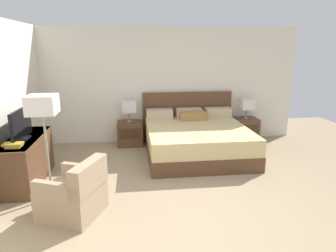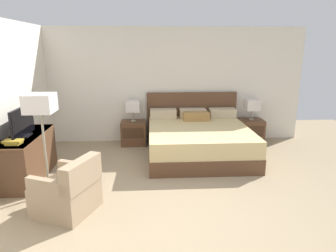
# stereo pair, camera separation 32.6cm
# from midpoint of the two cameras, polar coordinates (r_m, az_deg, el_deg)

# --- Properties ---
(ground_plane) EXTENTS (10.43, 10.43, 0.00)m
(ground_plane) POSITION_cam_midpoint_polar(r_m,az_deg,el_deg) (3.92, 0.98, -17.98)
(ground_plane) COLOR #998466
(wall_back) EXTENTS (6.35, 0.06, 2.56)m
(wall_back) POSITION_cam_midpoint_polar(r_m,az_deg,el_deg) (6.84, -3.09, 7.71)
(wall_back) COLOR silver
(wall_back) RESTS_ON ground
(bed) EXTENTS (2.05, 2.11, 1.13)m
(bed) POSITION_cam_midpoint_polar(r_m,az_deg,el_deg) (6.08, 3.82, -2.45)
(bed) COLOR brown
(bed) RESTS_ON ground
(nightstand_left) EXTENTS (0.55, 0.45, 0.53)m
(nightstand_left) POSITION_cam_midpoint_polar(r_m,az_deg,el_deg) (6.72, -8.63, -1.42)
(nightstand_left) COLOR brown
(nightstand_left) RESTS_ON ground
(nightstand_right) EXTENTS (0.55, 0.45, 0.53)m
(nightstand_right) POSITION_cam_midpoint_polar(r_m,az_deg,el_deg) (7.15, 13.21, -0.66)
(nightstand_right) COLOR brown
(nightstand_right) RESTS_ON ground
(table_lamp_left) EXTENTS (0.30, 0.30, 0.46)m
(table_lamp_left) POSITION_cam_midpoint_polar(r_m,az_deg,el_deg) (6.58, -8.83, 3.61)
(table_lamp_left) COLOR gray
(table_lamp_left) RESTS_ON nightstand_left
(table_lamp_right) EXTENTS (0.30, 0.30, 0.46)m
(table_lamp_right) POSITION_cam_midpoint_polar(r_m,az_deg,el_deg) (7.02, 13.50, 4.07)
(table_lamp_right) COLOR gray
(table_lamp_right) RESTS_ON nightstand_right
(dresser) EXTENTS (0.48, 1.42, 0.75)m
(dresser) POSITION_cam_midpoint_polar(r_m,az_deg,el_deg) (5.37, -26.83, -5.72)
(dresser) COLOR brown
(dresser) RESTS_ON ground
(tv) EXTENTS (0.18, 0.81, 0.47)m
(tv) POSITION_cam_midpoint_polar(r_m,az_deg,el_deg) (5.15, -27.82, 0.20)
(tv) COLOR black
(tv) RESTS_ON dresser
(book_red_cover) EXTENTS (0.21, 0.18, 0.04)m
(book_red_cover) POSITION_cam_midpoint_polar(r_m,az_deg,el_deg) (4.84, -29.03, -3.38)
(book_red_cover) COLOR gold
(book_red_cover) RESTS_ON dresser
(book_blue_cover) EXTENTS (0.26, 0.17, 0.03)m
(book_blue_cover) POSITION_cam_midpoint_polar(r_m,az_deg,el_deg) (4.83, -29.19, -3.02)
(book_blue_cover) COLOR gold
(book_blue_cover) RESTS_ON book_red_cover
(armchair_by_window) EXTENTS (0.90, 0.90, 0.76)m
(armchair_by_window) POSITION_cam_midpoint_polar(r_m,az_deg,el_deg) (4.17, -19.56, -12.29)
(armchair_by_window) COLOR #9E8466
(armchair_by_window) RESTS_ON ground
(floor_lamp) EXTENTS (0.38, 0.38, 1.51)m
(floor_lamp) POSITION_cam_midpoint_polar(r_m,az_deg,el_deg) (4.44, -24.71, 2.58)
(floor_lamp) COLOR gray
(floor_lamp) RESTS_ON ground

